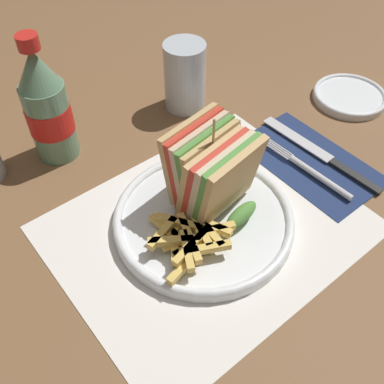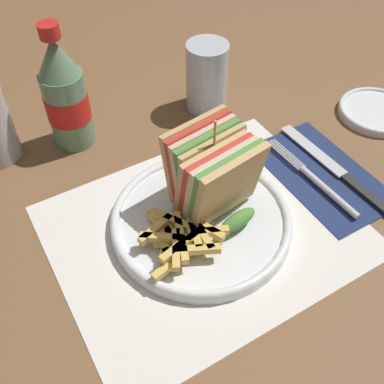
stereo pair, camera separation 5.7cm
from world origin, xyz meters
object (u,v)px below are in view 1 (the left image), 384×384
Objects in this scene: plate_main at (202,216)px; side_saucer at (350,96)px; knife at (321,154)px; coke_bottle_near at (47,108)px; glass_near at (185,80)px; fork at (310,170)px; club_sandwich at (213,172)px.

plate_main reaches higher than side_saucer.
knife is 0.40m from coke_bottle_near.
knife is 0.25m from glass_near.
glass_near is (-0.08, 0.23, 0.04)m from knife.
coke_bottle_near is at bearing 173.10° from glass_near.
coke_bottle_near is at bearing 156.96° from side_saucer.
fork is at bearing -46.38° from coke_bottle_near.
coke_bottle_near is 1.54× the size of side_saucer.
fork and side_saucer have the same top height.
club_sandwich reaches higher than knife.
glass_near is 0.29m from side_saucer.
club_sandwich reaches higher than glass_near.
knife is (0.04, 0.01, -0.00)m from fork.
glass_near is (0.22, -0.03, -0.03)m from coke_bottle_near.
fork is at bearing -157.81° from side_saucer.
glass_near is at bearing 60.29° from club_sandwich.
plate_main reaches higher than fork.
fork is (0.15, -0.04, -0.06)m from club_sandwich.
glass_near reaches higher than fork.
knife is 1.12× the size of coke_bottle_near.
plate_main is 1.75× the size of club_sandwich.
club_sandwich is 0.35m from side_saucer.
club_sandwich is 1.08× the size of side_saucer.
club_sandwich is 1.20× the size of glass_near.
coke_bottle_near reaches higher than plate_main.
side_saucer is (0.15, 0.06, 0.00)m from knife.
side_saucer is at bearing 6.16° from club_sandwich.
fork is 1.45× the size of side_saucer.
side_saucer is at bearing 20.95° from knife.
club_sandwich is (0.03, 0.01, 0.06)m from plate_main.
plate_main is 0.37m from side_saucer.
plate_main is 0.22m from knife.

